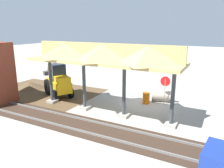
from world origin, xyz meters
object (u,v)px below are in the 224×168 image
(stop_sign, at_px, (165,85))
(backhoe, at_px, (58,81))
(concrete_pipe, at_px, (161,96))
(traffic_barrel, at_px, (146,98))

(stop_sign, height_order, backhoe, backhoe)
(stop_sign, xyz_separation_m, concrete_pipe, (0.45, -0.70, -1.16))
(stop_sign, distance_m, concrete_pipe, 1.43)
(backhoe, bearing_deg, concrete_pipe, -162.78)
(stop_sign, relative_size, traffic_barrel, 2.52)
(stop_sign, height_order, concrete_pipe, stop_sign)
(stop_sign, bearing_deg, backhoe, 12.23)
(concrete_pipe, bearing_deg, stop_sign, 122.94)
(concrete_pipe, bearing_deg, traffic_barrel, 50.17)
(backhoe, xyz_separation_m, traffic_barrel, (-7.64, -1.57, -0.82))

